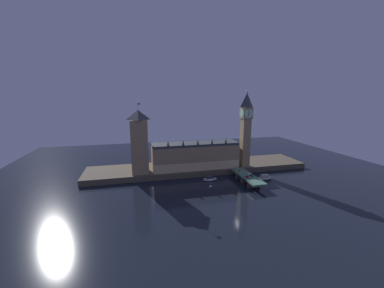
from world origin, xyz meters
name	(u,v)px	position (x,y,z in m)	size (l,w,h in m)	color
ground_plane	(210,183)	(0.00, 0.00, 0.00)	(400.00, 400.00, 0.00)	black
embankment	(199,167)	(0.00, 39.00, 2.67)	(220.00, 42.00, 5.33)	brown
parliament_hall	(195,155)	(-5.50, 31.85, 17.74)	(83.18, 23.05, 29.91)	#9E845B
clock_tower	(246,127)	(44.01, 25.54, 44.61)	(10.04, 10.15, 74.05)	#9E845B
victoria_tower	(139,142)	(-58.42, 28.95, 34.16)	(15.20, 15.20, 63.36)	#9E845B
bridge	(247,177)	(32.12, -5.00, 4.42)	(12.12, 46.00, 6.34)	#4C7560
car_northbound_lead	(239,171)	(29.45, 5.80, 7.00)	(1.85, 4.26, 1.41)	yellow
car_northbound_trail	(247,177)	(29.45, -9.79, 6.96)	(2.01, 4.17, 1.33)	red
car_southbound_lead	(252,175)	(34.79, -8.04, 7.03)	(1.91, 4.42, 1.49)	#235633
pedestrian_near_rail	(245,177)	(26.79, -12.02, 7.23)	(0.38, 0.38, 1.69)	black
street_lamp_near	(249,176)	(26.39, -19.72, 10.91)	(1.34, 0.60, 7.32)	#2D3333
street_lamp_far	(234,167)	(26.39, 9.72, 10.17)	(1.34, 0.60, 6.12)	#2D3333
boat_upstream	(210,179)	(1.80, 6.45, 1.53)	(13.07, 4.29, 4.19)	white
boat_downstream	(264,178)	(50.40, -3.13, 1.76)	(14.59, 5.78, 4.82)	white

